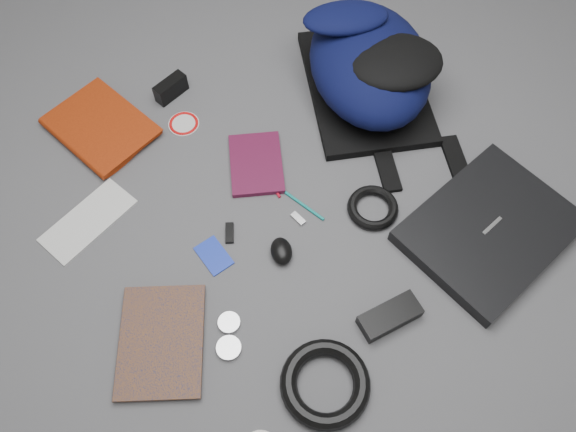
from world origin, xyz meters
name	(u,v)px	position (x,y,z in m)	size (l,w,h in m)	color
ground	(288,220)	(0.00, 0.00, 0.00)	(4.00, 4.00, 0.00)	#4F4F51
backpack	(370,63)	(0.40, 0.29, 0.11)	(0.35, 0.51, 0.21)	black
laptop	(490,229)	(0.43, -0.26, 0.02)	(0.40, 0.31, 0.04)	black
textbook_red	(70,150)	(-0.44, 0.45, 0.02)	(0.21, 0.29, 0.03)	maroon
comic_book	(119,343)	(-0.49, -0.12, 0.01)	(0.19, 0.26, 0.02)	#9A510B
envelope	(88,220)	(-0.46, 0.23, 0.00)	(0.24, 0.11, 0.00)	silver
dvd_case	(256,164)	(0.00, 0.19, 0.01)	(0.14, 0.20, 0.02)	#400C23
compact_camera	(171,88)	(-0.12, 0.53, 0.03)	(0.10, 0.04, 0.06)	black
sticker_disc	(184,124)	(-0.13, 0.41, 0.00)	(0.09, 0.09, 0.00)	silver
pen_teal	(303,205)	(0.05, 0.02, 0.00)	(0.01, 0.01, 0.14)	#0E807B
pen_red	(269,178)	(0.01, 0.13, 0.00)	(0.01, 0.01, 0.13)	red
id_badge	(214,256)	(-0.21, -0.01, 0.00)	(0.06, 0.09, 0.00)	#1831B7
usb_black	(230,233)	(-0.15, 0.03, 0.01)	(0.02, 0.06, 0.01)	black
usb_silver	(298,219)	(0.02, -0.01, 0.00)	(0.02, 0.04, 0.01)	#A5A5A7
mouse	(281,251)	(-0.06, -0.08, 0.02)	(0.05, 0.07, 0.04)	black
headphone_left	(229,348)	(-0.27, -0.24, 0.01)	(0.06, 0.06, 0.01)	#B9B9BB
headphone_right	(229,323)	(-0.25, -0.19, 0.01)	(0.05, 0.05, 0.01)	silver
cable_coil	(373,208)	(0.21, -0.07, 0.01)	(0.13, 0.13, 0.03)	black
power_brick	(390,316)	(0.09, -0.34, 0.02)	(0.15, 0.06, 0.04)	black
power_cord_coil	(325,384)	(-0.11, -0.41, 0.02)	(0.20, 0.20, 0.04)	black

